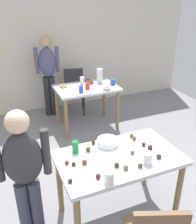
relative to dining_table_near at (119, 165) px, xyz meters
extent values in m
plane|color=gray|center=(-0.01, -0.01, -0.64)|extent=(6.40, 6.40, 0.00)
cube|color=beige|center=(-0.01, 3.19, 0.66)|extent=(6.40, 0.10, 2.60)
cube|color=silver|center=(0.00, 0.00, 0.09)|extent=(1.19, 0.71, 0.04)
cylinder|color=olive|center=(0.53, -0.29, -0.29)|extent=(0.06, 0.06, 0.71)
cylinder|color=olive|center=(-0.53, 0.29, -0.29)|extent=(0.06, 0.06, 0.71)
cylinder|color=olive|center=(0.53, 0.29, -0.29)|extent=(0.06, 0.06, 0.71)
cube|color=silver|center=(0.43, 2.02, 0.09)|extent=(1.05, 0.70, 0.04)
cylinder|color=olive|center=(-0.04, 1.73, -0.29)|extent=(0.06, 0.06, 0.71)
cylinder|color=olive|center=(0.89, 1.73, -0.29)|extent=(0.06, 0.06, 0.71)
cylinder|color=olive|center=(-0.04, 2.31, -0.29)|extent=(0.06, 0.06, 0.71)
cylinder|color=olive|center=(0.89, 2.31, -0.29)|extent=(0.06, 0.06, 0.71)
cube|color=#2D2D33|center=(0.40, 2.65, -0.21)|extent=(0.49, 0.49, 0.04)
cube|color=#2D2D33|center=(0.45, 2.82, 0.02)|extent=(0.38, 0.14, 0.42)
cylinder|color=#2D2D33|center=(0.52, 2.44, -0.44)|extent=(0.04, 0.04, 0.41)
cylinder|color=#2D2D33|center=(0.19, 2.53, -0.44)|extent=(0.04, 0.04, 0.41)
cylinder|color=#2D2D33|center=(0.61, 2.77, -0.44)|extent=(0.04, 0.04, 0.41)
cylinder|color=#2D2D33|center=(0.28, 2.86, -0.44)|extent=(0.04, 0.04, 0.41)
cylinder|color=#383D4C|center=(-0.93, 0.04, -0.29)|extent=(0.11, 0.11, 0.70)
cylinder|color=#383D4C|center=(-0.82, 0.02, -0.29)|extent=(0.11, 0.11, 0.70)
ellipsoid|color=#333338|center=(-0.87, 0.03, 0.30)|extent=(0.35, 0.24, 0.49)
sphere|color=beige|center=(-0.87, 0.03, 0.64)|extent=(0.19, 0.19, 0.19)
cylinder|color=#333338|center=(-0.69, 0.00, 0.34)|extent=(0.08, 0.08, 0.42)
cylinder|color=#28282D|center=(0.00, 2.76, -0.25)|extent=(0.11, 0.11, 0.78)
cylinder|color=#28282D|center=(-0.11, 2.77, -0.25)|extent=(0.11, 0.11, 0.78)
ellipsoid|color=#4C5175|center=(-0.06, 2.77, 0.41)|extent=(0.34, 0.23, 0.55)
sphere|color=tan|center=(-0.06, 2.77, 0.80)|extent=(0.21, 0.21, 0.21)
cylinder|color=#4C5175|center=(0.13, 2.75, 0.46)|extent=(0.08, 0.08, 0.47)
cylinder|color=#4C5175|center=(-0.25, 2.79, 0.46)|extent=(0.08, 0.08, 0.47)
cylinder|color=white|center=(-0.02, 0.23, 0.14)|extent=(0.22, 0.22, 0.07)
cylinder|color=#198438|center=(-0.36, 0.23, 0.17)|extent=(0.07, 0.07, 0.12)
cube|color=silver|center=(-0.14, -0.01, 0.11)|extent=(0.17, 0.02, 0.01)
cylinder|color=white|center=(0.19, -0.20, 0.16)|extent=(0.09, 0.09, 0.11)
cylinder|color=white|center=(-0.25, -0.29, 0.16)|extent=(0.09, 0.09, 0.10)
sphere|color=brown|center=(-0.35, 0.01, 0.13)|extent=(0.05, 0.05, 0.05)
sphere|color=#3D2319|center=(-0.10, -0.14, 0.13)|extent=(0.05, 0.05, 0.05)
sphere|color=brown|center=(0.28, 0.20, 0.13)|extent=(0.05, 0.05, 0.05)
sphere|color=brown|center=(0.09, -0.23, 0.13)|extent=(0.05, 0.05, 0.05)
sphere|color=#3D2319|center=(-0.54, -0.18, 0.13)|extent=(0.04, 0.04, 0.04)
sphere|color=#3D2319|center=(0.33, -0.18, 0.13)|extent=(0.05, 0.05, 0.05)
sphere|color=brown|center=(-0.04, -0.21, 0.13)|extent=(0.05, 0.05, 0.05)
sphere|color=brown|center=(-0.50, 0.07, 0.13)|extent=(0.04, 0.04, 0.04)
sphere|color=#3D2319|center=(-0.31, -0.22, 0.13)|extent=(0.05, 0.05, 0.05)
sphere|color=#3D2319|center=(0.31, 0.06, 0.13)|extent=(0.04, 0.04, 0.04)
sphere|color=#3D2319|center=(-0.45, 0.03, 0.13)|extent=(0.04, 0.04, 0.04)
sphere|color=brown|center=(0.29, 0.26, 0.13)|extent=(0.05, 0.05, 0.05)
sphere|color=#3D2319|center=(0.34, -0.02, 0.13)|extent=(0.05, 0.05, 0.05)
sphere|color=#3D2319|center=(-0.15, 0.30, 0.13)|extent=(0.04, 0.04, 0.04)
sphere|color=brown|center=(0.13, -0.02, 0.13)|extent=(0.04, 0.04, 0.04)
sphere|color=brown|center=(-0.25, 0.19, 0.13)|extent=(0.05, 0.05, 0.05)
cylinder|color=white|center=(0.74, 2.17, 0.23)|extent=(0.11, 0.11, 0.25)
cylinder|color=#3351B2|center=(0.25, 1.80, 0.17)|extent=(0.07, 0.07, 0.12)
cylinder|color=white|center=(0.43, 2.24, 0.17)|extent=(0.08, 0.08, 0.12)
cylinder|color=red|center=(0.41, 1.92, 0.16)|extent=(0.07, 0.07, 0.10)
cylinder|color=#3351B2|center=(0.89, 1.95, 0.16)|extent=(0.08, 0.08, 0.10)
torus|color=gold|center=(0.06, 2.17, 0.13)|extent=(0.13, 0.13, 0.04)
torus|color=brown|center=(0.55, 2.17, 0.13)|extent=(0.13, 0.13, 0.04)
torus|color=pink|center=(0.68, 1.75, 0.13)|extent=(0.13, 0.13, 0.04)
torus|color=brown|center=(0.56, 2.30, 0.12)|extent=(0.12, 0.12, 0.03)
camera|label=1|loc=(-0.96, -1.73, 1.49)|focal=39.43mm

